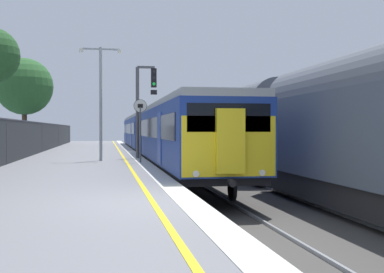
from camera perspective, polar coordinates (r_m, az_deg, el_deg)
The scene contains 7 objects.
ground at distance 10.85m, azimuth 11.53°, elevation -10.33°, with size 17.40×110.00×1.21m.
commuter_train_at_platform at distance 33.18m, azimuth -4.27°, elevation 0.43°, with size 2.83×40.37×3.81m.
freight_train_adjacent_track at distance 27.50m, azimuth 5.46°, elevation 1.01°, with size 2.60×43.43×4.72m.
signal_gantry at distance 25.46m, azimuth -5.80°, elevation 4.23°, with size 1.10×0.24×4.80m.
speed_limit_sign at distance 21.95m, azimuth -6.10°, elevation 1.66°, with size 0.59×0.08×2.85m.
platform_lamp_mid at distance 23.61m, azimuth -10.68°, elevation 5.00°, with size 2.00×0.20×5.43m.
background_tree_left at distance 42.84m, azimuth -19.07°, elevation 5.37°, with size 4.75×4.75×7.47m.
Camera 1 is at (-1.30, -9.89, 1.48)m, focal length 45.37 mm.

